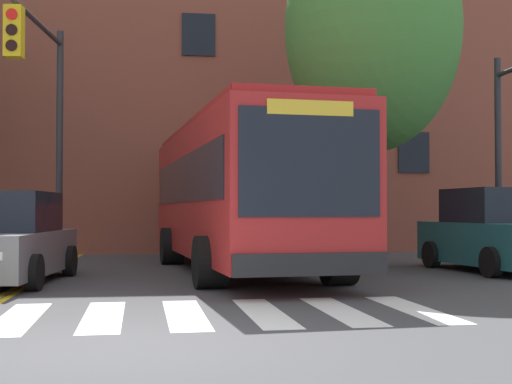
# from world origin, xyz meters

# --- Properties ---
(ground_plane) EXTENTS (120.00, 120.00, 0.00)m
(ground_plane) POSITION_xyz_m (0.00, 0.00, 0.00)
(ground_plane) COLOR #424244
(crosswalk) EXTENTS (10.50, 3.18, 0.01)m
(crosswalk) POSITION_xyz_m (-0.77, 2.16, 0.00)
(crosswalk) COLOR white
(crosswalk) RESTS_ON ground
(lane_line_yellow_inner) EXTENTS (0.12, 36.00, 0.01)m
(lane_line_yellow_inner) POSITION_xyz_m (-2.09, 16.16, 0.00)
(lane_line_yellow_inner) COLOR gold
(lane_line_yellow_inner) RESTS_ON ground
(lane_line_yellow_outer) EXTENTS (0.12, 36.00, 0.01)m
(lane_line_yellow_outer) POSITION_xyz_m (-1.93, 16.16, 0.00)
(lane_line_yellow_outer) COLOR gold
(lane_line_yellow_outer) RESTS_ON ground
(city_bus) EXTENTS (3.72, 11.45, 3.45)m
(city_bus) POSITION_xyz_m (2.36, 8.92, 1.88)
(city_bus) COLOR #B22323
(city_bus) RESTS_ON ground
(car_grey_near_lane) EXTENTS (2.36, 4.79, 1.79)m
(car_grey_near_lane) POSITION_xyz_m (-2.43, 6.94, 0.81)
(car_grey_near_lane) COLOR slate
(car_grey_near_lane) RESTS_ON ground
(car_teal_far_lane) EXTENTS (2.46, 4.52, 1.94)m
(car_teal_far_lane) POSITION_xyz_m (8.32, 8.06, 0.87)
(car_teal_far_lane) COLOR #236B70
(car_teal_far_lane) RESTS_ON ground
(car_black_behind_bus) EXTENTS (2.31, 4.77, 2.20)m
(car_black_behind_bus) POSITION_xyz_m (2.78, 18.90, 1.04)
(car_black_behind_bus) COLOR black
(car_black_behind_bus) RESTS_ON ground
(traffic_light_overhead) EXTENTS (0.66, 3.83, 5.79)m
(traffic_light_overhead) POSITION_xyz_m (-2.03, 8.56, 3.96)
(traffic_light_overhead) COLOR #28282D
(traffic_light_overhead) RESTS_ON ground
(street_tree_curbside_large) EXTENTS (4.89, 4.94, 9.16)m
(street_tree_curbside_large) POSITION_xyz_m (5.86, 9.65, 5.98)
(street_tree_curbside_large) COLOR brown
(street_tree_curbside_large) RESTS_ON ground
(building_facade) EXTENTS (36.94, 8.68, 13.64)m
(building_facade) POSITION_xyz_m (1.82, 20.06, 6.83)
(building_facade) COLOR brown
(building_facade) RESTS_ON ground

